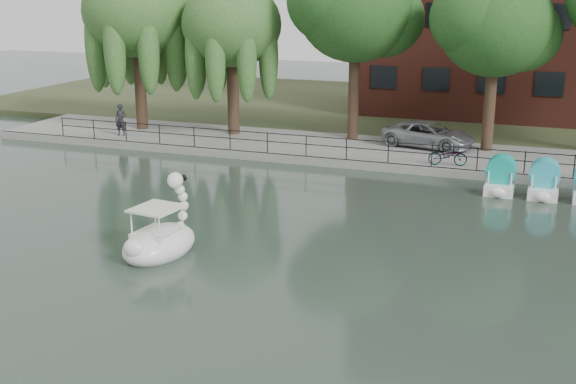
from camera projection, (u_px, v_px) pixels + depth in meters
The scene contains 13 objects.
ground_plane at pixel (228, 265), 22.12m from camera, with size 120.00×120.00×0.00m, color #3E4E47.
promenade at pixel (361, 151), 36.49m from camera, with size 40.00×6.00×0.40m, color gray.
kerb at pixel (345, 164), 33.83m from camera, with size 40.00×0.25×0.40m, color gray.
land_strip at pixel (413, 109), 49.12m from camera, with size 60.00×22.00×0.36m, color #47512D.
railing at pixel (346, 143), 33.75m from camera, with size 32.00×0.05×1.00m.
willow_left at pixel (136, 12), 39.45m from camera, with size 5.88×5.88×9.01m.
willow_mid at pixel (232, 25), 38.23m from camera, with size 5.32×5.32×8.15m.
broadleaf_center at pixel (356, 10), 36.74m from camera, with size 6.00×6.00×9.25m.
broadleaf_right at pixel (496, 26), 34.14m from camera, with size 5.40×5.40×8.32m.
minivan at pixel (429, 133), 36.20m from camera, with size 5.27×2.42×1.47m, color gray.
bicycle at pixel (448, 155), 32.59m from camera, with size 1.72×0.60×1.00m, color gray.
pedestrian at pixel (121, 118), 38.94m from camera, with size 0.71×0.48×1.98m, color black.
swan_boat at pixel (160, 237), 22.91m from camera, with size 2.19×3.12×2.47m.
Camera 1 is at (8.91, -18.72, 8.24)m, focal length 45.00 mm.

